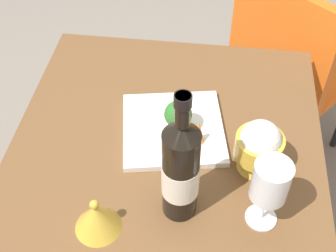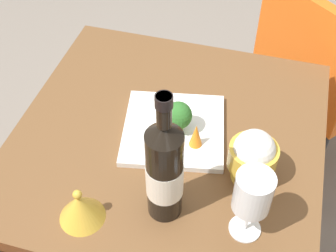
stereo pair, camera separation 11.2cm
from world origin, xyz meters
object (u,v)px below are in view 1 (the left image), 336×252
object	(u,v)px
broccoli_floret	(178,115)
serving_plate	(173,129)
rice_bowl_lid	(97,217)
chair_by_wall	(288,62)
wine_bottle	(181,170)
wine_glass	(270,183)
rice_bowl	(259,146)
carrot_garnish_left	(198,132)

from	to	relation	value
broccoli_floret	serving_plate	bearing A→B (deg)	-27.03
rice_bowl_lid	broccoli_floret	bearing A→B (deg)	-115.53
chair_by_wall	wine_bottle	world-z (taller)	wine_bottle
rice_bowl_lid	wine_glass	bearing A→B (deg)	-169.48
wine_bottle	rice_bowl	world-z (taller)	wine_bottle
rice_bowl	broccoli_floret	world-z (taller)	rice_bowl
chair_by_wall	carrot_garnish_left	distance (m)	0.71
rice_bowl_lid	serving_plate	bearing A→B (deg)	-113.02
chair_by_wall	wine_glass	bearing A→B (deg)	-59.61
rice_bowl	chair_by_wall	bearing A→B (deg)	-102.88
wine_glass	carrot_garnish_left	size ratio (longest dim) A/B	2.75
wine_bottle	wine_glass	bearing A→B (deg)	178.25
wine_bottle	broccoli_floret	distance (m)	0.23
rice_bowl_lid	broccoli_floret	world-z (taller)	broccoli_floret
wine_bottle	rice_bowl	bearing A→B (deg)	-140.72
wine_glass	carrot_garnish_left	distance (m)	0.26
chair_by_wall	rice_bowl	world-z (taller)	rice_bowl
rice_bowl	carrot_garnish_left	distance (m)	0.15
wine_glass	rice_bowl	xyz separation A→B (m)	(0.01, -0.14, -0.05)
broccoli_floret	carrot_garnish_left	size ratio (longest dim) A/B	1.32
rice_bowl_lid	carrot_garnish_left	xyz separation A→B (m)	(-0.19, -0.25, 0.01)
rice_bowl	broccoli_floret	distance (m)	0.21
rice_bowl	serving_plate	bearing A→B (deg)	-23.82
rice_bowl	broccoli_floret	bearing A→B (deg)	-23.60
rice_bowl	carrot_garnish_left	world-z (taller)	rice_bowl
serving_plate	chair_by_wall	bearing A→B (deg)	-122.18
broccoli_floret	carrot_garnish_left	distance (m)	0.06
wine_glass	broccoli_floret	distance (m)	0.31
chair_by_wall	wine_glass	xyz separation A→B (m)	(0.14, 0.79, 0.32)
wine_glass	rice_bowl_lid	xyz separation A→B (m)	(0.34, 0.06, -0.09)
rice_bowl	broccoli_floret	xyz separation A→B (m)	(0.19, -0.08, -0.01)
serving_plate	carrot_garnish_left	distance (m)	0.09
wine_bottle	carrot_garnish_left	distance (m)	0.20
chair_by_wall	serving_plate	bearing A→B (deg)	-82.02
rice_bowl	rice_bowl_lid	size ratio (longest dim) A/B	1.42
rice_bowl_lid	wine_bottle	bearing A→B (deg)	-157.34
chair_by_wall	wine_glass	size ratio (longest dim) A/B	4.75
carrot_garnish_left	chair_by_wall	bearing A→B (deg)	-115.60
wine_glass	serving_plate	bearing A→B (deg)	-46.61
wine_bottle	carrot_garnish_left	size ratio (longest dim) A/B	5.15
serving_plate	carrot_garnish_left	xyz separation A→B (m)	(-0.07, 0.04, 0.04)
rice_bowl_lid	chair_by_wall	bearing A→B (deg)	-119.21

